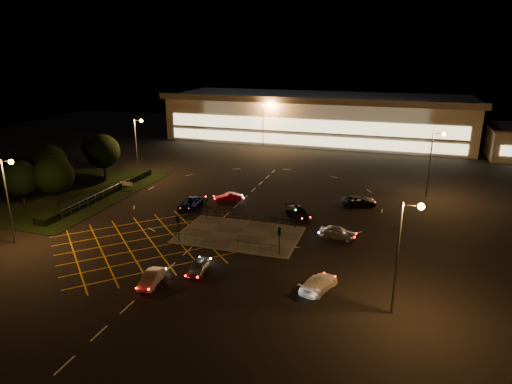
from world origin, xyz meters
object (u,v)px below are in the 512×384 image
(signal_sw, at_px, (178,223))
(car_east_grey, at_px, (359,201))
(car_far_dkgrey, at_px, (298,213))
(car_near_silver, at_px, (198,267))
(signal_se, at_px, (279,235))
(car_right_silver, at_px, (338,232))
(signal_nw, at_px, (206,202))
(car_left_blue, at_px, (190,204))
(signal_ne, at_px, (296,211))
(car_approach_white, at_px, (319,283))
(car_queue_white, at_px, (151,278))
(car_circ_red, at_px, (228,197))

(signal_sw, xyz_separation_m, car_east_grey, (18.73, 19.22, -1.67))
(car_far_dkgrey, bearing_deg, car_near_silver, -148.93)
(car_east_grey, bearing_deg, signal_se, 139.49)
(car_far_dkgrey, xyz_separation_m, car_right_silver, (5.91, -5.39, 0.03))
(signal_nw, relative_size, car_left_blue, 0.61)
(signal_ne, xyz_separation_m, car_east_grey, (6.73, 11.23, -1.67))
(signal_nw, xyz_separation_m, car_approach_white, (17.38, -14.06, -1.66))
(signal_se, height_order, car_queue_white, signal_se)
(car_right_silver, height_order, car_circ_red, car_right_silver)
(car_queue_white, height_order, car_approach_white, car_approach_white)
(car_near_silver, distance_m, car_queue_white, 4.80)
(signal_ne, relative_size, car_right_silver, 0.72)
(signal_nw, bearing_deg, car_near_silver, -69.61)
(signal_se, relative_size, car_near_silver, 0.81)
(car_right_silver, height_order, car_approach_white, car_right_silver)
(car_left_blue, bearing_deg, car_near_silver, -66.73)
(signal_nw, xyz_separation_m, car_right_silver, (17.39, -1.37, -1.62))
(car_queue_white, height_order, car_circ_red, car_queue_white)
(car_left_blue, height_order, car_circ_red, car_left_blue)
(signal_ne, bearing_deg, car_approach_white, -69.07)
(signal_se, distance_m, car_approach_white, 8.28)
(signal_sw, distance_m, signal_nw, 7.99)
(car_queue_white, relative_size, car_right_silver, 0.89)
(car_right_silver, distance_m, car_circ_red, 19.36)
(signal_nw, distance_m, car_left_blue, 5.10)
(signal_sw, xyz_separation_m, car_approach_white, (17.38, -6.07, -1.66))
(car_near_silver, bearing_deg, car_far_dkgrey, 65.79)
(car_near_silver, bearing_deg, car_circ_red, 97.48)
(signal_nw, height_order, car_approach_white, signal_nw)
(signal_sw, bearing_deg, car_approach_white, 160.74)
(signal_ne, relative_size, car_queue_white, 0.81)
(signal_nw, height_order, car_near_silver, signal_nw)
(car_circ_red, xyz_separation_m, car_approach_white, (17.16, -21.64, 0.09))
(signal_nw, relative_size, car_east_grey, 0.63)
(car_east_grey, height_order, car_approach_white, car_approach_white)
(car_queue_white, xyz_separation_m, car_circ_red, (-1.80, 25.37, -0.03))
(signal_nw, xyz_separation_m, car_east_grey, (18.73, 11.23, -1.67))
(car_left_blue, height_order, car_approach_white, car_left_blue)
(signal_sw, relative_size, car_near_silver, 0.81)
(signal_ne, distance_m, car_right_silver, 5.79)
(signal_nw, height_order, signal_ne, same)
(signal_sw, bearing_deg, car_circ_red, -90.80)
(car_far_dkgrey, xyz_separation_m, car_east_grey, (7.25, 7.21, -0.01))
(car_queue_white, distance_m, car_left_blue, 21.58)
(signal_ne, xyz_separation_m, car_approach_white, (5.38, -14.06, -1.66))
(signal_nw, height_order, car_right_silver, signal_nw)
(signal_se, relative_size, car_approach_white, 0.65)
(signal_sw, height_order, car_near_silver, signal_sw)
(signal_se, bearing_deg, signal_sw, 0.00)
(car_queue_white, bearing_deg, car_far_dkgrey, 59.06)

